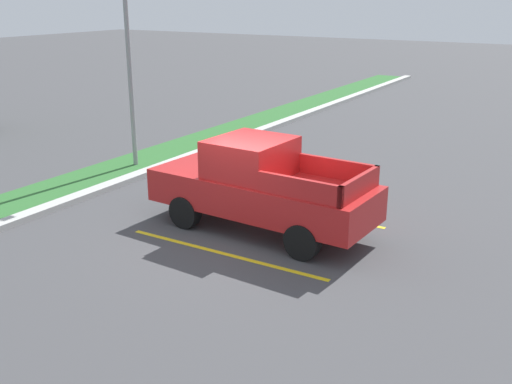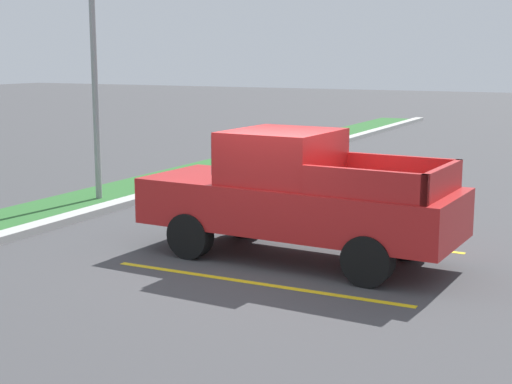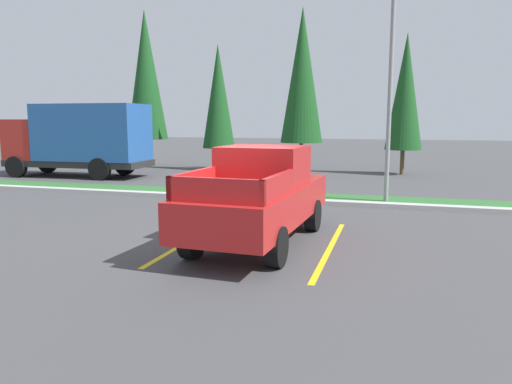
% 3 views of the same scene
% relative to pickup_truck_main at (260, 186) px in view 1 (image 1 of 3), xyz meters
% --- Properties ---
extents(ground_plane, '(120.00, 120.00, 0.00)m').
position_rel_pickup_truck_main_xyz_m(ground_plane, '(-0.60, 0.15, -1.04)').
color(ground_plane, '#424244').
extents(parking_line_near, '(0.12, 4.80, 0.01)m').
position_rel_pickup_truck_main_xyz_m(parking_line_near, '(-1.55, -0.05, -1.04)').
color(parking_line_near, yellow).
rests_on(parking_line_near, ground).
extents(parking_line_far, '(0.12, 4.80, 0.01)m').
position_rel_pickup_truck_main_xyz_m(parking_line_far, '(1.55, -0.05, -1.04)').
color(parking_line_far, yellow).
rests_on(parking_line_far, ground).
extents(curb_strip, '(56.00, 0.40, 0.15)m').
position_rel_pickup_truck_main_xyz_m(curb_strip, '(-0.60, 5.15, -0.97)').
color(curb_strip, '#B2B2AD').
rests_on(curb_strip, ground).
extents(grass_median, '(56.00, 1.80, 0.06)m').
position_rel_pickup_truck_main_xyz_m(grass_median, '(-0.60, 6.25, -1.01)').
color(grass_median, '#2D662D').
rests_on(grass_median, ground).
extents(pickup_truck_main, '(2.18, 5.32, 2.10)m').
position_rel_pickup_truck_main_xyz_m(pickup_truck_main, '(0.00, 0.00, 0.00)').
color(pickup_truck_main, black).
rests_on(pickup_truck_main, ground).
extents(street_light, '(0.24, 1.49, 6.52)m').
position_rel_pickup_truck_main_xyz_m(street_light, '(2.56, 5.89, 2.76)').
color(street_light, gray).
rests_on(street_light, ground).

